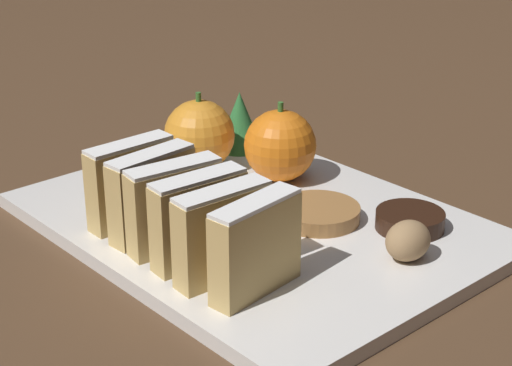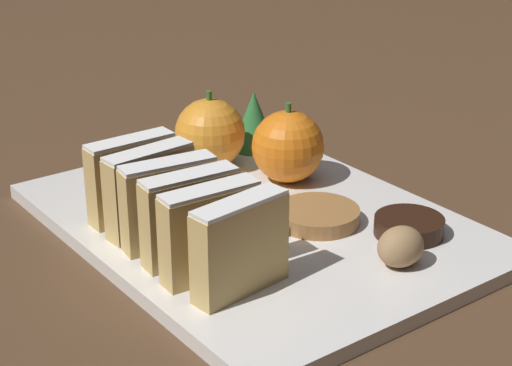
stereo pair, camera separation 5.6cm
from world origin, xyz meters
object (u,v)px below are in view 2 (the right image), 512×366
orange_near (210,133)px  orange_far (288,146)px  walnut (401,247)px  chocolate_cookie (409,226)px

orange_near → orange_far: bearing=-62.0°
orange_near → walnut: 0.24m
orange_near → chocolate_cookie: orange_near is taller
walnut → chocolate_cookie: 0.05m
orange_far → chocolate_cookie: (0.01, -0.14, -0.03)m
orange_near → orange_far: same height
orange_near → orange_far: 0.08m
orange_near → orange_far: (0.04, -0.07, -0.00)m
orange_far → walnut: size_ratio=1.97×
orange_near → chocolate_cookie: bearing=-78.1°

